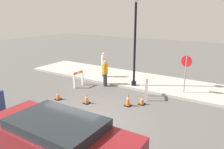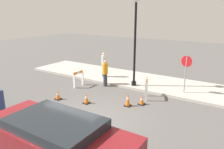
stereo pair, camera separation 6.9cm
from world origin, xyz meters
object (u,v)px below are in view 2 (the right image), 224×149
at_px(streetlamp_post, 135,29).
at_px(person_worker, 105,72).
at_px(person_pedestrian, 104,64).
at_px(parked_car_1, 57,144).
at_px(stop_sign, 186,68).

relative_size(streetlamp_post, person_worker, 3.21).
xyz_separation_m(streetlamp_post, person_pedestrian, (-2.59, 0.57, -2.46)).
height_order(person_worker, person_pedestrian, person_pedestrian).
xyz_separation_m(person_pedestrian, parked_car_1, (4.22, -8.37, -0.08)).
height_order(streetlamp_post, stop_sign, streetlamp_post).
distance_m(stop_sign, person_worker, 4.70).
distance_m(streetlamp_post, stop_sign, 3.54).
bearing_deg(person_pedestrian, person_worker, 112.05).
distance_m(stop_sign, person_pedestrian, 5.52).
height_order(stop_sign, person_pedestrian, stop_sign).
distance_m(person_pedestrian, parked_car_1, 9.38).
bearing_deg(streetlamp_post, person_worker, -156.76).
bearing_deg(parked_car_1, person_pedestrian, 116.77).
relative_size(streetlamp_post, person_pedestrian, 3.13).
bearing_deg(person_worker, person_pedestrian, 178.44).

